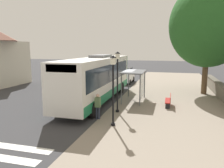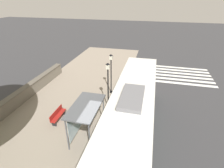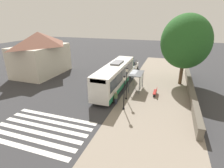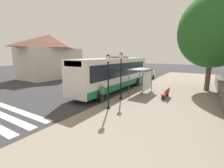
{
  "view_description": "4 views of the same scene",
  "coord_description": "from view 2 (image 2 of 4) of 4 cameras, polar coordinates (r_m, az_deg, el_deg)",
  "views": [
    {
      "loc": [
        -4.18,
        18.07,
        4.32
      ],
      "look_at": [
        0.32,
        1.41,
        1.48
      ],
      "focal_mm": 35.0,
      "sensor_mm": 36.0,
      "label": 1
    },
    {
      "loc": [
        2.42,
        -7.86,
        8.69
      ],
      "look_at": [
        -0.45,
        4.06,
        2.37
      ],
      "focal_mm": 28.0,
      "sensor_mm": 36.0,
      "label": 2
    },
    {
      "loc": [
        -5.48,
        23.5,
        9.57
      ],
      "look_at": [
        1.24,
        3.63,
        1.63
      ],
      "focal_mm": 28.0,
      "sensor_mm": 36.0,
      "label": 3
    },
    {
      "loc": [
        -6.91,
        15.48,
        3.82
      ],
      "look_at": [
        1.0,
        2.68,
        0.99
      ],
      "focal_mm": 24.0,
      "sensor_mm": 36.0,
      "label": 4
    }
  ],
  "objects": [
    {
      "name": "pedestrian",
      "position": [
        15.91,
        3.15,
        -1.98
      ],
      "size": [
        0.34,
        0.22,
        1.59
      ],
      "color": "#2D3347",
      "rests_on": "ground"
    },
    {
      "name": "street_lamp_far",
      "position": [
        16.29,
        -0.31,
        4.37
      ],
      "size": [
        0.28,
        0.28,
        3.95
      ],
      "color": "black",
      "rests_on": "ground"
    },
    {
      "name": "bench",
      "position": [
        14.16,
        -17.29,
        -9.62
      ],
      "size": [
        0.4,
        1.78,
        0.88
      ],
      "color": "maroon",
      "rests_on": "ground"
    },
    {
      "name": "ground_plane",
      "position": [
        11.96,
        -2.62,
        -19.35
      ],
      "size": [
        120.0,
        120.0,
        0.0
      ],
      "primitive_type": "plane",
      "color": "#353538",
      "rests_on": "ground"
    },
    {
      "name": "sidewalk_plaza",
      "position": [
        13.6,
        -21.84,
        -14.79
      ],
      "size": [
        9.0,
        44.0,
        0.02
      ],
      "color": "gray",
      "rests_on": "ground"
    },
    {
      "name": "bus_shelter",
      "position": [
        11.43,
        -9.2,
        -8.58
      ],
      "size": [
        1.72,
        3.21,
        2.48
      ],
      "color": "#515459",
      "rests_on": "ground"
    },
    {
      "name": "crosswalk_stripes",
      "position": [
        22.58,
        19.02,
        3.08
      ],
      "size": [
        9.0,
        5.25,
        0.01
      ],
      "color": "silver",
      "rests_on": "ground"
    },
    {
      "name": "street_lamp_near",
      "position": [
        13.85,
        -1.31,
        0.47
      ],
      "size": [
        0.28,
        0.28,
        4.11
      ],
      "color": "black",
      "rests_on": "ground"
    },
    {
      "name": "bus",
      "position": [
        11.37,
        6.71,
        -9.31
      ],
      "size": [
        2.6,
        12.27,
        3.77
      ],
      "color": "silver",
      "rests_on": "ground"
    }
  ]
}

